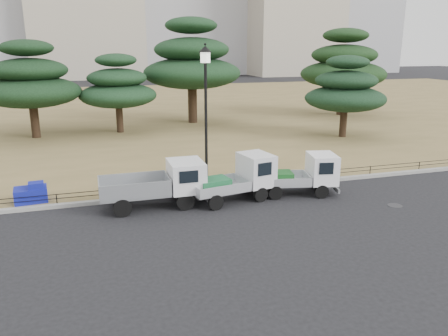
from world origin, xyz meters
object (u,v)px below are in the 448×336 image
object	(u,v)px
truck_kei_front	(238,178)
street_lamp	(206,95)
truck_large	(159,183)
tarp_pile	(31,194)
truck_kei_rear	(303,174)

from	to	relation	value
truck_kei_front	street_lamp	world-z (taller)	street_lamp
street_lamp	truck_large	bearing A→B (deg)	-150.66
street_lamp	tarp_pile	xyz separation A→B (m)	(-7.45, 0.37, -3.91)
truck_large	tarp_pile	size ratio (longest dim) A/B	3.09
truck_large	truck_kei_rear	xyz separation A→B (m)	(6.38, -0.26, -0.12)
street_lamp	tarp_pile	world-z (taller)	street_lamp
truck_kei_front	truck_kei_rear	distance (m)	3.01
truck_large	tarp_pile	distance (m)	5.40
truck_large	street_lamp	xyz separation A→B (m)	(2.35, 1.32, 3.38)
truck_large	street_lamp	distance (m)	4.32
truck_large	truck_kei_rear	bearing A→B (deg)	-2.51
truck_kei_front	tarp_pile	size ratio (longest dim) A/B	2.80
truck_large	truck_kei_front	size ratio (longest dim) A/B	1.10
truck_kei_front	street_lamp	size ratio (longest dim) A/B	0.61
tarp_pile	truck_kei_rear	bearing A→B (deg)	-9.67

